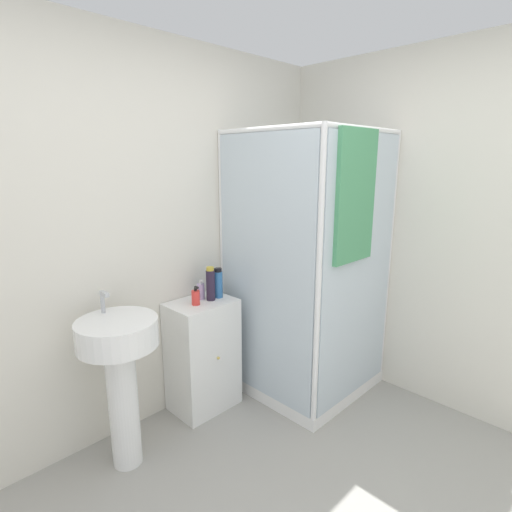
{
  "coord_description": "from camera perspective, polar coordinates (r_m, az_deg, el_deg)",
  "views": [
    {
      "loc": [
        -1.13,
        -0.59,
        1.74
      ],
      "look_at": [
        0.59,
        1.12,
        1.16
      ],
      "focal_mm": 28.0,
      "sensor_mm": 36.0,
      "label": 1
    }
  ],
  "objects": [
    {
      "name": "wall_back",
      "position": [
        2.6,
        -18.53,
        1.9
      ],
      "size": [
        6.4,
        0.06,
        2.5
      ],
      "primitive_type": "cube",
      "color": "silver",
      "rests_on": "ground_plane"
    },
    {
      "name": "wall_right",
      "position": [
        2.93,
        32.6,
        1.7
      ],
      "size": [
        0.06,
        6.4,
        2.5
      ],
      "primitive_type": "cube",
      "color": "silver",
      "rests_on": "ground_plane"
    },
    {
      "name": "vanity_cabinet",
      "position": [
        2.94,
        -7.6,
        -13.84
      ],
      "size": [
        0.45,
        0.35,
        0.8
      ],
      "color": "white",
      "rests_on": "ground_plane"
    },
    {
      "name": "shampoo_bottle_tall_black",
      "position": [
        2.77,
        -6.51,
        -4.0
      ],
      "size": [
        0.06,
        0.06,
        0.24
      ],
      "color": "#281E33",
      "rests_on": "vanity_cabinet"
    },
    {
      "name": "shampoo_bottle_blue",
      "position": [
        2.82,
        -5.42,
        -3.9
      ],
      "size": [
        0.06,
        0.06,
        0.21
      ],
      "color": "#2D66A3",
      "rests_on": "vanity_cabinet"
    },
    {
      "name": "lotion_bottle_white",
      "position": [
        2.81,
        -7.89,
        -4.99
      ],
      "size": [
        0.05,
        0.05,
        0.14
      ],
      "color": "#B299C6",
      "rests_on": "vanity_cabinet"
    },
    {
      "name": "shower_enclosure",
      "position": [
        3.08,
        7.43,
        -9.51
      ],
      "size": [
        0.92,
        0.95,
        1.95
      ],
      "color": "white",
      "rests_on": "ground_plane"
    },
    {
      "name": "soap_dispenser",
      "position": [
        2.71,
        -8.61,
        -5.85
      ],
      "size": [
        0.06,
        0.06,
        0.13
      ],
      "color": "red",
      "rests_on": "vanity_cabinet"
    },
    {
      "name": "sink",
      "position": [
        2.42,
        -18.85,
        -14.39
      ],
      "size": [
        0.44,
        0.44,
        1.03
      ],
      "color": "white",
      "rests_on": "ground_plane"
    }
  ]
}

